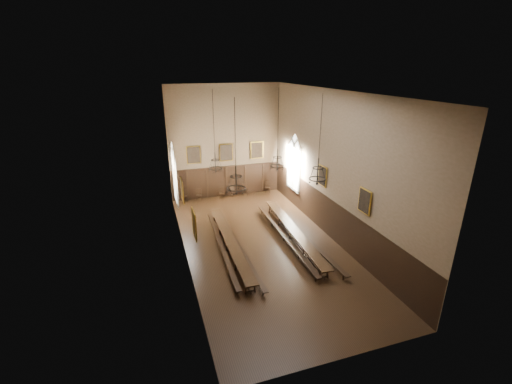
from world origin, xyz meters
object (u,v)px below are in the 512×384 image
chair_5 (245,192)px  chair_7 (268,189)px  chandelier_front_right (318,174)px  bench_right_outer (301,235)px  chandelier_front_left (236,183)px  table_left (231,245)px  bench_left_inner (238,247)px  chair_0 (185,198)px  chair_3 (222,195)px  chandelier_back_left (215,163)px  chair_1 (199,197)px  bench_right_inner (284,237)px  chandelier_back_right (277,162)px  bench_left_outer (222,247)px  chair_4 (233,193)px  table_right (293,234)px

chair_5 → chair_7: 2.04m
chair_7 → chandelier_front_right: 11.77m
bench_right_outer → chair_5: (-1.15, 8.61, 0.01)m
chandelier_front_left → table_left: bearing=84.1°
bench_left_inner → chair_0: chair_0 is taller
chair_3 → chandelier_back_left: (-1.53, -5.75, 4.34)m
bench_left_inner → chair_1: chair_1 is taller
chair_1 → bench_right_inner: bearing=-49.4°
bench_left_inner → chandelier_back_right: size_ratio=1.85×
table_left → chandelier_back_right: chandelier_back_right is taller
bench_left_outer → bench_right_outer: 5.04m
bench_right_outer → bench_left_outer: bearing=178.5°
chair_0 → chair_3: 3.01m
chair_1 → chandelier_front_right: size_ratio=0.21×
bench_right_inner → chair_5: 8.47m
bench_right_inner → chair_4: bearing=97.2°
bench_left_outer → chair_4: (2.87, 8.45, 0.01)m
chair_7 → chandelier_front_right: (-1.16, -10.73, 4.68)m
bench_right_inner → chair_3: chair_3 is taller
table_left → chandelier_back_right: bearing=34.2°
chair_5 → chair_3: bearing=-173.4°
bench_left_outer → bench_right_inner: size_ratio=0.95×
bench_left_outer → chair_0: bearing=97.3°
chair_4 → table_right: bearing=-91.3°
chandelier_back_right → bench_right_inner: bearing=-100.3°
table_left → chair_7: bearing=57.8°
bench_left_outer → chair_3: 8.69m
chair_0 → bench_right_inner: bearing=-51.2°
chair_1 → chandelier_back_right: (4.37, -5.91, 4.13)m
chair_0 → chandelier_back_left: (1.47, -5.79, 4.31)m
bench_right_inner → chair_0: (-5.03, 8.52, 0.02)m
bench_left_outer → chandelier_back_right: size_ratio=1.79×
chair_5 → chandelier_back_right: bearing=-78.6°
bench_left_outer → chair_5: size_ratio=9.23×
chair_4 → chair_0: bearing=166.3°
chair_7 → chair_1: bearing=-163.4°
chair_0 → chandelier_back_right: bearing=-39.3°
bench_right_outer → chair_5: bearing=97.6°
bench_right_inner → chandelier_back_right: (0.46, 2.53, 4.14)m
chair_4 → chandelier_front_left: (-2.64, -11.30, 4.89)m
chair_4 → chair_7: (3.06, 0.07, 0.01)m
bench_left_inner → chair_4: (1.94, 8.77, 0.01)m
table_right → chandelier_front_left: (-4.33, -2.84, 4.79)m
chandelier_back_left → chair_0: bearing=104.3°
chandelier_front_left → bench_right_outer: bearing=29.4°
table_right → chair_1: bearing=118.2°
bench_right_outer → chair_0: bearing=125.3°
chair_7 → chandelier_back_left: chandelier_back_left is taller
chair_1 → chandelier_back_right: bearing=-37.8°
bench_left_outer → bench_right_inner: bench_right_inner is taller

